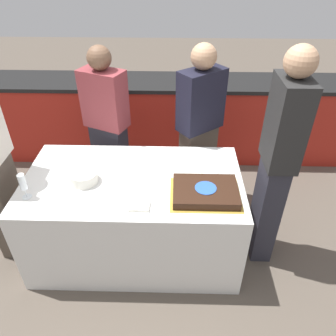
% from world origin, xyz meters
% --- Properties ---
extents(ground_plane, '(14.00, 14.00, 0.00)m').
position_xyz_m(ground_plane, '(0.00, 0.00, 0.00)').
color(ground_plane, brown).
extents(back_counter, '(4.40, 0.58, 0.92)m').
position_xyz_m(back_counter, '(0.00, 1.53, 0.46)').
color(back_counter, '#A82319').
rests_on(back_counter, ground_plane).
extents(dining_table, '(1.62, 0.91, 0.74)m').
position_xyz_m(dining_table, '(0.00, 0.00, 0.37)').
color(dining_table, silver).
rests_on(dining_table, ground_plane).
extents(cake, '(0.48, 0.37, 0.06)m').
position_xyz_m(cake, '(0.53, -0.17, 0.78)').
color(cake, gold).
rests_on(cake, dining_table).
extents(plate_stack, '(0.20, 0.20, 0.08)m').
position_xyz_m(plate_stack, '(-0.35, -0.05, 0.79)').
color(plate_stack, white).
rests_on(plate_stack, dining_table).
extents(wine_glass, '(0.06, 0.06, 0.19)m').
position_xyz_m(wine_glass, '(-0.70, -0.23, 0.87)').
color(wine_glass, white).
rests_on(wine_glass, dining_table).
extents(side_plate_near_cake, '(0.21, 0.21, 0.00)m').
position_xyz_m(side_plate_near_cake, '(0.58, 0.16, 0.75)').
color(side_plate_near_cake, white).
rests_on(side_plate_near_cake, dining_table).
extents(utensil_pile, '(0.14, 0.09, 0.02)m').
position_xyz_m(utensil_pile, '(0.08, -0.31, 0.75)').
color(utensil_pile, white).
rests_on(utensil_pile, dining_table).
extents(person_cutting_cake, '(0.43, 0.40, 1.54)m').
position_xyz_m(person_cutting_cake, '(0.53, 0.67, 0.80)').
color(person_cutting_cake, '#4C4238').
rests_on(person_cutting_cake, ground_plane).
extents(person_seated_right, '(0.20, 0.33, 1.72)m').
position_xyz_m(person_seated_right, '(1.03, 0.00, 0.90)').
color(person_seated_right, '#282833').
rests_on(person_seated_right, ground_plane).
extents(person_standing_back, '(0.42, 0.33, 1.52)m').
position_xyz_m(person_standing_back, '(-0.30, 0.67, 0.79)').
color(person_standing_back, '#282833').
rests_on(person_standing_back, ground_plane).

